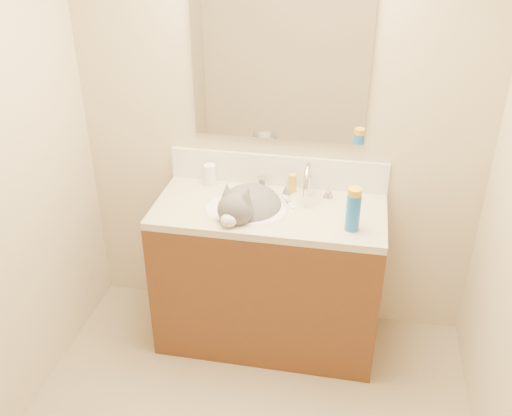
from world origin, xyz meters
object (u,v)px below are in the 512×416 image
at_px(amber_bottle, 292,183).
at_px(spray_can, 353,212).
at_px(basin, 245,220).
at_px(cat, 248,210).
at_px(pill_bottle, 210,175).
at_px(faucet, 308,184).
at_px(vanity_cabinet, 268,278).
at_px(silver_jar, 263,183).

height_order(amber_bottle, spray_can, spray_can).
distance_m(basin, cat, 0.06).
bearing_deg(pill_bottle, cat, -40.85).
bearing_deg(amber_bottle, basin, -132.10).
bearing_deg(basin, faucet, 29.12).
distance_m(faucet, amber_bottle, 0.12).
bearing_deg(spray_can, basin, 169.23).
bearing_deg(amber_bottle, cat, -131.78).
height_order(basin, amber_bottle, amber_bottle).
bearing_deg(basin, vanity_cabinet, 14.04).
bearing_deg(spray_can, cat, 168.07).
relative_size(amber_bottle, spray_can, 0.54).
xyz_separation_m(vanity_cabinet, cat, (-0.11, -0.02, 0.44)).
relative_size(vanity_cabinet, spray_can, 6.40).
bearing_deg(amber_bottle, pill_bottle, -179.69).
bearing_deg(faucet, vanity_cabinet, -142.71).
xyz_separation_m(faucet, pill_bottle, (-0.55, 0.07, -0.03)).
bearing_deg(spray_can, amber_bottle, 134.68).
xyz_separation_m(vanity_cabinet, faucet, (0.18, 0.14, 0.54)).
relative_size(cat, pill_bottle, 4.26).
xyz_separation_m(vanity_cabinet, pill_bottle, (-0.37, 0.20, 0.51)).
distance_m(pill_bottle, silver_jar, 0.30).
bearing_deg(basin, amber_bottle, 47.90).
height_order(basin, spray_can, spray_can).
distance_m(silver_jar, spray_can, 0.61).
height_order(basin, faucet, faucet).
bearing_deg(cat, amber_bottle, 61.70).
bearing_deg(pill_bottle, amber_bottle, 0.31).
relative_size(faucet, spray_can, 1.49).
bearing_deg(cat, faucet, 42.09).
xyz_separation_m(basin, spray_can, (0.55, -0.10, 0.16)).
bearing_deg(spray_can, pill_bottle, 157.06).
bearing_deg(vanity_cabinet, basin, -165.96).
bearing_deg(amber_bottle, spray_can, -45.32).
bearing_deg(pill_bottle, vanity_cabinet, -28.84).
distance_m(faucet, pill_bottle, 0.55).
distance_m(basin, pill_bottle, 0.36).
bearing_deg(faucet, spray_can, -47.64).
bearing_deg(pill_bottle, silver_jar, 1.22).
relative_size(basin, pill_bottle, 3.78).
bearing_deg(faucet, silver_jar, 164.20).
bearing_deg(vanity_cabinet, amber_bottle, 65.77).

